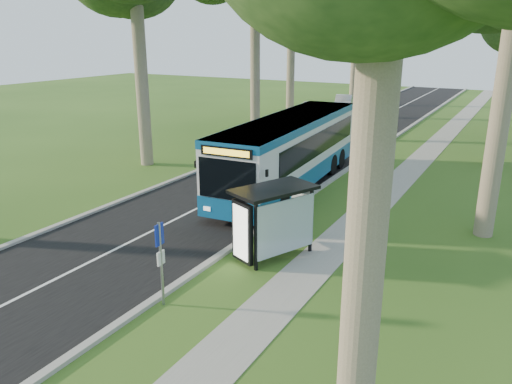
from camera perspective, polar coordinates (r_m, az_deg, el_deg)
ground at (r=17.29m, az=-3.33°, el=-6.88°), size 120.00×120.00×0.00m
road at (r=27.11m, az=1.76°, el=2.34°), size 7.00×100.00×0.02m
kerb_east at (r=25.73m, az=8.69°, el=1.41°), size 0.25×100.00×0.12m
kerb_west at (r=28.82m, az=-4.43°, el=3.33°), size 0.25×100.00×0.12m
centre_line at (r=27.11m, az=1.76°, el=2.36°), size 0.12×100.00×0.00m
footpath at (r=24.91m, az=15.13°, el=0.33°), size 1.50×100.00×0.02m
bus at (r=24.10m, az=3.93°, el=4.62°), size 3.50×12.89×3.38m
bus_stop_sign at (r=13.72m, az=-10.85°, el=-6.99°), size 0.09×0.34×2.43m
bus_shelter at (r=16.07m, az=1.85°, el=-2.35°), size 2.49×3.15×2.39m
litter_bin at (r=17.12m, az=0.95°, el=-5.19°), size 0.59×0.59×1.03m
car_white at (r=43.31m, az=6.16°, el=9.18°), size 3.34×5.37×1.71m
car_silver at (r=50.08m, az=9.97°, el=10.02°), size 2.66×4.68×1.46m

